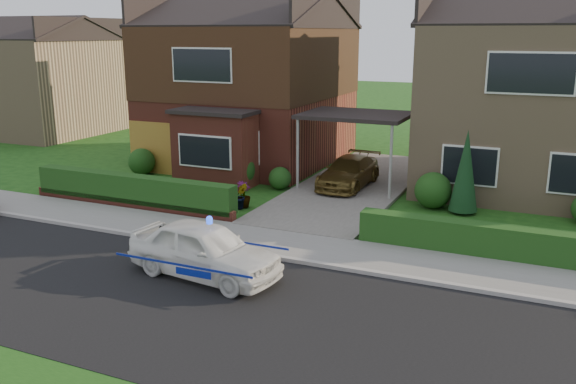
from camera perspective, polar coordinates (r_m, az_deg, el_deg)
The scene contains 23 objects.
ground at distance 13.35m, azimuth -8.70°, elevation -10.31°, with size 120.00×120.00×0.00m, color #184311.
road at distance 13.35m, azimuth -8.70°, elevation -10.31°, with size 60.00×6.00×0.02m, color black.
kerb at distance 15.77m, azimuth -2.75°, elevation -5.90°, with size 60.00×0.16×0.12m, color #9E9993.
sidewalk at distance 16.66m, azimuth -1.13°, elevation -4.77°, with size 60.00×2.00×0.10m, color slate.
driveway at distance 22.83m, azimuth 6.20°, elevation 0.59°, with size 3.80×12.00×0.12m, color #666059.
house_left at distance 27.11m, azimuth -3.54°, elevation 10.92°, with size 7.50×9.53×7.25m.
house_right at distance 24.21m, azimuth 22.07°, elevation 9.07°, with size 7.50×8.06×7.25m.
carport_link at distance 22.30m, azimuth 6.35°, elevation 7.04°, with size 3.80×3.00×2.77m.
garage_door at distance 25.42m, azimuth -12.52°, elevation 4.06°, with size 2.20×0.10×2.10m, color #915A1F.
dwarf_wall at distance 20.55m, azimuth -14.50°, elevation -1.06°, with size 7.70×0.25×0.36m, color brown.
hedge_left at distance 20.71m, azimuth -14.21°, elevation -1.44°, with size 7.50×0.55×0.90m, color #133D14.
hedge_right at distance 16.48m, azimuth 19.54°, elevation -6.06°, with size 7.50×0.55×0.80m, color #133D14.
shrub_left_far at distance 25.31m, azimuth -13.53°, elevation 2.78°, with size 1.08×1.08×1.08m, color #133D14.
shrub_left_mid at distance 22.70m, azimuth -4.75°, elevation 2.10°, with size 1.32×1.32×1.32m, color #133D14.
shrub_left_near at distance 22.31m, azimuth -0.76°, elevation 1.29°, with size 0.84×0.84×0.84m, color #133D14.
shrub_right_near at distance 20.45m, azimuth 13.42°, elevation 0.15°, with size 1.20×1.20×1.20m, color #133D14.
conifer_a at distance 19.95m, azimuth 16.25°, elevation 1.67°, with size 0.90×0.90×2.60m, color black.
neighbour_left at distance 37.44m, azimuth -21.91°, elevation 9.10°, with size 6.50×7.00×5.20m, color tan.
police_car at distance 14.48m, azimuth -7.83°, elevation -5.43°, with size 3.53×4.00×1.47m.
driveway_car at distance 22.38m, azimuth 5.71°, elevation 1.88°, with size 1.50×3.68×1.07m, color brown.
potted_plant_a at distance 22.31m, azimuth -17.55°, elevation 0.40°, with size 0.36×0.25×0.69m, color gray.
potted_plant_b at distance 19.87m, azimuth -4.47°, elevation -0.43°, with size 0.47×0.38×0.85m, color gray.
potted_plant_c at distance 20.03m, azimuth -4.21°, elevation -0.30°, with size 0.48×0.48×0.85m, color gray.
Camera 1 is at (6.65, -10.12, 5.62)m, focal length 38.00 mm.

